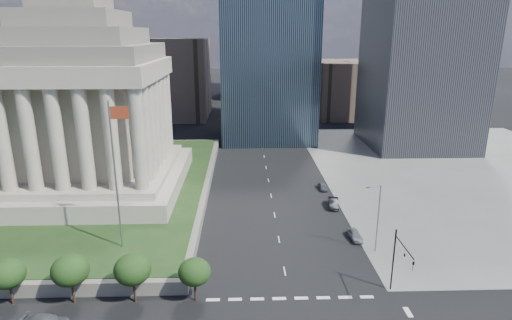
{
  "coord_description": "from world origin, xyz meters",
  "views": [
    {
      "loc": [
        -5.31,
        -29.36,
        30.01
      ],
      "look_at": [
        -3.8,
        18.52,
        15.71
      ],
      "focal_mm": 30.0,
      "sensor_mm": 36.0,
      "label": 1
    }
  ],
  "objects_px": {
    "parked_sedan_far": "(323,186)",
    "parked_sedan_mid": "(333,203)",
    "war_memorial": "(81,83)",
    "traffic_signal_ne": "(400,258)",
    "street_lamp_north": "(377,215)",
    "flagpole": "(116,168)",
    "parked_sedan_near": "(355,235)"
  },
  "relations": [
    {
      "from": "street_lamp_north",
      "to": "war_memorial",
      "type": "bearing_deg",
      "value": 154.08
    },
    {
      "from": "traffic_signal_ne",
      "to": "parked_sedan_far",
      "type": "bearing_deg",
      "value": 93.18
    },
    {
      "from": "flagpole",
      "to": "parked_sedan_near",
      "type": "relative_size",
      "value": 4.93
    },
    {
      "from": "traffic_signal_ne",
      "to": "street_lamp_north",
      "type": "distance_m",
      "value": 11.34
    },
    {
      "from": "parked_sedan_mid",
      "to": "war_memorial",
      "type": "bearing_deg",
      "value": 179.81
    },
    {
      "from": "flagpole",
      "to": "parked_sedan_near",
      "type": "height_order",
      "value": "flagpole"
    },
    {
      "from": "street_lamp_north",
      "to": "parked_sedan_near",
      "type": "bearing_deg",
      "value": 116.07
    },
    {
      "from": "traffic_signal_ne",
      "to": "parked_sedan_far",
      "type": "relative_size",
      "value": 2.17
    },
    {
      "from": "flagpole",
      "to": "parked_sedan_far",
      "type": "distance_m",
      "value": 43.4
    },
    {
      "from": "street_lamp_north",
      "to": "parked_sedan_mid",
      "type": "xyz_separation_m",
      "value": [
        -2.54,
        16.19,
        -4.89
      ]
    },
    {
      "from": "parked_sedan_far",
      "to": "parked_sedan_mid",
      "type": "bearing_deg",
      "value": -92.1
    },
    {
      "from": "war_memorial",
      "to": "parked_sedan_near",
      "type": "distance_m",
      "value": 53.57
    },
    {
      "from": "flagpole",
      "to": "parked_sedan_near",
      "type": "xyz_separation_m",
      "value": [
        33.33,
        4.74,
        -12.42
      ]
    },
    {
      "from": "parked_sedan_near",
      "to": "parked_sedan_far",
      "type": "height_order",
      "value": "parked_sedan_near"
    },
    {
      "from": "war_memorial",
      "to": "flagpole",
      "type": "relative_size",
      "value": 1.95
    },
    {
      "from": "street_lamp_north",
      "to": "parked_sedan_far",
      "type": "relative_size",
      "value": 2.71
    },
    {
      "from": "street_lamp_north",
      "to": "parked_sedan_mid",
      "type": "bearing_deg",
      "value": 98.91
    },
    {
      "from": "parked_sedan_far",
      "to": "flagpole",
      "type": "bearing_deg",
      "value": -145.14
    },
    {
      "from": "traffic_signal_ne",
      "to": "parked_sedan_mid",
      "type": "relative_size",
      "value": 1.7
    },
    {
      "from": "traffic_signal_ne",
      "to": "parked_sedan_mid",
      "type": "xyz_separation_m",
      "value": [
        -1.71,
        27.49,
        -4.48
      ]
    },
    {
      "from": "parked_sedan_near",
      "to": "flagpole",
      "type": "bearing_deg",
      "value": -175.76
    },
    {
      "from": "flagpole",
      "to": "war_memorial",
      "type": "bearing_deg",
      "value": 116.89
    },
    {
      "from": "war_memorial",
      "to": "parked_sedan_far",
      "type": "distance_m",
      "value": 49.13
    },
    {
      "from": "street_lamp_north",
      "to": "parked_sedan_mid",
      "type": "distance_m",
      "value": 17.1
    },
    {
      "from": "traffic_signal_ne",
      "to": "street_lamp_north",
      "type": "relative_size",
      "value": 0.8
    },
    {
      "from": "war_memorial",
      "to": "traffic_signal_ne",
      "type": "distance_m",
      "value": 60.0
    },
    {
      "from": "parked_sedan_near",
      "to": "street_lamp_north",
      "type": "bearing_deg",
      "value": -67.78
    },
    {
      "from": "traffic_signal_ne",
      "to": "parked_sedan_mid",
      "type": "distance_m",
      "value": 27.91
    },
    {
      "from": "parked_sedan_near",
      "to": "parked_sedan_far",
      "type": "distance_m",
      "value": 21.44
    },
    {
      "from": "parked_sedan_far",
      "to": "war_memorial",
      "type": "bearing_deg",
      "value": 178.64
    },
    {
      "from": "flagpole",
      "to": "street_lamp_north",
      "type": "xyz_separation_m",
      "value": [
        35.16,
        1.0,
        -7.45
      ]
    },
    {
      "from": "parked_sedan_near",
      "to": "parked_sedan_far",
      "type": "relative_size",
      "value": 1.1
    }
  ]
}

